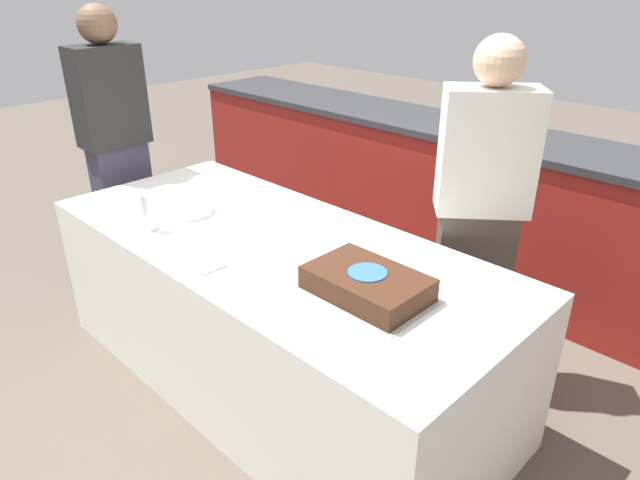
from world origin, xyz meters
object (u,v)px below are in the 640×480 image
object	(u,v)px
person_cutting_cake	(479,216)
person_seated_left	(117,151)
wine_glass	(148,206)
plate_stack	(190,208)
cake	(367,284)

from	to	relation	value
person_cutting_cake	person_seated_left	world-z (taller)	person_seated_left
wine_glass	plate_stack	bearing A→B (deg)	101.20
cake	person_seated_left	xyz separation A→B (m)	(-1.87, 0.05, 0.07)
wine_glass	cake	bearing A→B (deg)	13.51
wine_glass	person_cutting_cake	xyz separation A→B (m)	(1.03, 0.99, -0.04)
cake	wine_glass	world-z (taller)	wine_glass
plate_stack	wine_glass	world-z (taller)	wine_glass
person_seated_left	person_cutting_cake	bearing A→B (deg)	-69.92
wine_glass	person_cutting_cake	size ratio (longest dim) A/B	0.11
plate_stack	wine_glass	bearing A→B (deg)	-78.80
plate_stack	person_seated_left	size ratio (longest dim) A/B	0.14
cake	plate_stack	xyz separation A→B (m)	(-1.07, -0.02, -0.02)
wine_glass	person_seated_left	distance (m)	0.90
person_cutting_cake	plate_stack	bearing A→B (deg)	-4.46
person_cutting_cake	person_seated_left	bearing A→B (deg)	-19.53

